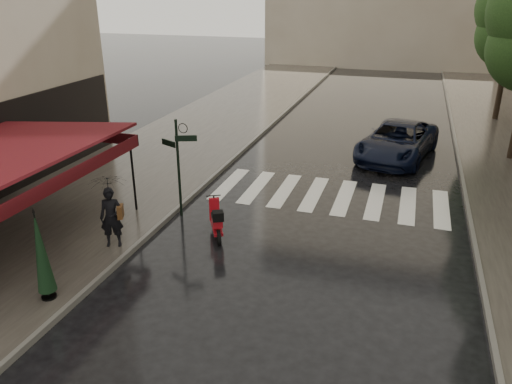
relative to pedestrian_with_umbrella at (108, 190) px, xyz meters
The scene contains 10 objects.
ground 2.70m from the pedestrian_with_umbrella, 13.03° to the right, with size 120.00×120.00×0.00m, color black.
sidewalk_near 11.93m from the pedestrian_with_umbrella, 102.24° to the left, with size 6.00×60.00×0.12m, color #38332D.
curb_near 11.67m from the pedestrian_with_umbrella, 87.28° to the left, with size 0.12×60.00×0.16m, color #595651.
curb_far 15.01m from the pedestrian_with_umbrella, 50.69° to the left, with size 0.12×60.00×0.16m, color #595651.
crosswalk 7.65m from the pedestrian_with_umbrella, 48.08° to the left, with size 7.85×3.20×0.01m.
signpost 2.66m from the pedestrian_with_umbrella, 72.42° to the left, with size 1.17×0.29×3.10m.
pedestrian_with_umbrella is the anchor object (origin of this frame).
scooter 3.11m from the pedestrian_with_umbrella, 32.68° to the left, with size 0.91×1.45×1.05m.
parked_car 12.58m from the pedestrian_with_umbrella, 56.38° to the left, with size 2.48×5.37×1.49m, color black.
parasol_back 2.68m from the pedestrian_with_umbrella, 91.19° to the right, with size 0.41×0.41×2.19m.
Camera 1 is at (5.35, -9.91, 6.70)m, focal length 35.00 mm.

